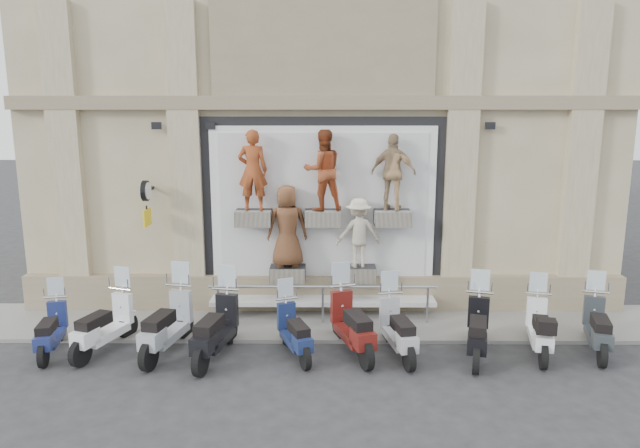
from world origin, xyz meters
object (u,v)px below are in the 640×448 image
at_px(scooter_c, 166,313).
at_px(scooter_j, 599,316).
at_px(scooter_f, 352,313).
at_px(scooter_d, 215,317).
at_px(scooter_b, 104,314).
at_px(scooter_a, 50,320).
at_px(scooter_e, 294,322).
at_px(clock_sign_bracket, 146,197).
at_px(scooter_i, 540,318).
at_px(guard_rail, 323,306).
at_px(scooter_g, 398,318).
at_px(scooter_h, 478,318).

relative_size(scooter_c, scooter_j, 1.12).
relative_size(scooter_f, scooter_j, 1.11).
bearing_deg(scooter_d, scooter_b, -176.37).
bearing_deg(scooter_d, scooter_a, -172.29).
xyz_separation_m(scooter_a, scooter_e, (4.75, -0.08, 0.01)).
bearing_deg(clock_sign_bracket, scooter_a, -125.29).
distance_m(scooter_i, scooter_j, 1.16).
bearing_deg(guard_rail, scooter_d, -140.22).
relative_size(guard_rail, scooter_f, 2.45).
bearing_deg(scooter_f, scooter_a, 162.82).
bearing_deg(scooter_g, clock_sign_bracket, 148.97).
xyz_separation_m(scooter_a, scooter_d, (3.25, -0.20, 0.14)).
xyz_separation_m(scooter_f, scooter_j, (4.81, 0.07, -0.08)).
bearing_deg(scooter_g, scooter_j, -8.15).
bearing_deg(scooter_c, scooter_e, 9.73).
relative_size(scooter_f, scooter_g, 1.10).
height_order(scooter_g, scooter_i, scooter_g).
xyz_separation_m(guard_rail, clock_sign_bracket, (-3.90, 0.47, 2.34)).
bearing_deg(scooter_c, scooter_b, -172.33).
relative_size(scooter_b, scooter_i, 1.06).
bearing_deg(scooter_d, scooter_h, 12.05).
height_order(scooter_g, scooter_h, scooter_h).
xyz_separation_m(scooter_c, scooter_j, (8.40, 0.11, -0.09)).
height_order(guard_rail, scooter_j, scooter_j).
height_order(scooter_e, scooter_i, scooter_i).
relative_size(scooter_a, scooter_g, 0.91).
distance_m(clock_sign_bracket, scooter_j, 9.68).
distance_m(scooter_e, scooter_g, 2.00).
distance_m(scooter_c, scooter_e, 2.49).
distance_m(scooter_c, scooter_j, 8.40).
bearing_deg(scooter_i, scooter_b, -167.47).
relative_size(scooter_d, scooter_f, 1.00).
distance_m(guard_rail, clock_sign_bracket, 4.57).
relative_size(scooter_e, scooter_j, 0.93).
height_order(clock_sign_bracket, scooter_h, clock_sign_bracket).
distance_m(guard_rail, scooter_g, 2.14).
bearing_deg(scooter_f, guard_rail, 93.89).
distance_m(scooter_a, scooter_g, 6.75).
relative_size(guard_rail, scooter_b, 2.62).
height_order(scooter_d, scooter_f, same).
bearing_deg(guard_rail, scooter_j, -14.39).
bearing_deg(scooter_d, scooter_i, 13.39).
bearing_deg(scooter_b, scooter_c, 13.75).
relative_size(guard_rail, scooter_h, 2.59).
distance_m(guard_rail, scooter_j, 5.56).
relative_size(clock_sign_bracket, scooter_a, 0.60).
height_order(scooter_f, scooter_h, scooter_f).
distance_m(scooter_a, scooter_h, 8.26).
distance_m(guard_rail, scooter_d, 2.68).
xyz_separation_m(scooter_e, scooter_f, (1.12, 0.13, 0.14)).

